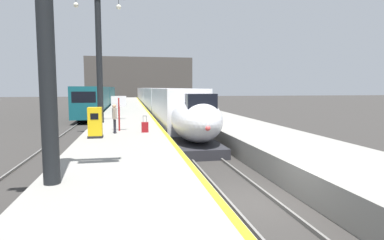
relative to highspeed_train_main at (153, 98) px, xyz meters
name	(u,v)px	position (x,y,z in m)	size (l,w,h in m)	color
ground_plane	(251,202)	(0.00, -42.32, -1.98)	(260.00, 260.00, 0.00)	#33302D
platform_left	(127,118)	(-4.05, -17.57, -1.45)	(4.80, 110.00, 1.05)	gray
platform_right	(202,117)	(4.05, -17.57, -1.45)	(4.80, 110.00, 1.05)	gray
platform_left_safety_stripe	(149,112)	(-1.77, -17.57, -0.92)	(0.20, 107.80, 0.01)	yellow
rail_main_left	(156,119)	(-0.75, -14.82, -1.92)	(0.08, 110.00, 0.12)	slate
rail_main_right	(169,119)	(0.75, -14.82, -1.92)	(0.08, 110.00, 0.12)	slate
rail_secondary_left	(83,121)	(-8.85, -14.82, -1.92)	(0.08, 110.00, 0.12)	slate
rail_secondary_right	(97,120)	(-7.35, -14.82, -1.92)	(0.08, 110.00, 0.12)	slate
highspeed_train_main	(153,98)	(0.00, 0.00, 0.00)	(2.92, 74.59, 3.60)	silver
regional_train_adjacent	(100,98)	(-8.10, -0.97, 0.15)	(2.85, 36.60, 3.80)	#145660
station_column_mid	(99,46)	(-5.90, -26.76, 4.76)	(4.00, 0.68, 9.50)	black
passenger_near_edge	(115,116)	(-4.62, -32.89, 0.06)	(0.28, 0.56, 1.69)	#23232D
rolling_suitcase	(145,127)	(-2.90, -32.82, -0.62)	(0.40, 0.22, 0.98)	maroon
ticket_machine_yellow	(95,124)	(-5.55, -34.40, -0.19)	(0.76, 0.62, 1.60)	yellow
departure_info_board	(119,106)	(-4.40, -31.82, 0.58)	(0.90, 0.10, 2.12)	maroon
terminus_back_wall	(140,78)	(0.00, 59.68, 5.02)	(36.00, 2.00, 14.00)	#4C4742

